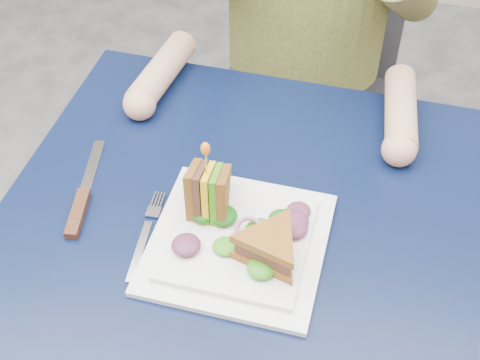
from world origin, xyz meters
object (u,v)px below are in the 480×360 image
(chair, at_px, (308,65))
(knife, at_px, (81,204))
(sandwich_upright, at_px, (208,193))
(sandwich_flat, at_px, (271,247))
(plate, at_px, (238,242))
(table, at_px, (235,252))
(fork, at_px, (145,237))

(chair, height_order, knife, chair)
(sandwich_upright, bearing_deg, knife, -170.63)
(sandwich_flat, relative_size, sandwich_upright, 1.03)
(plate, height_order, sandwich_upright, sandwich_upright)
(chair, distance_m, knife, 0.79)
(knife, bearing_deg, sandwich_flat, -6.56)
(plate, height_order, knife, plate)
(table, height_order, chair, chair)
(plate, bearing_deg, knife, 177.49)
(fork, bearing_deg, sandwich_flat, -0.79)
(table, relative_size, sandwich_flat, 5.22)
(plate, bearing_deg, sandwich_upright, 142.84)
(plate, xyz_separation_m, fork, (-0.14, -0.02, -0.01))
(plate, height_order, sandwich_flat, sandwich_flat)
(fork, bearing_deg, chair, 80.65)
(chair, height_order, fork, chair)
(chair, distance_m, plate, 0.76)
(sandwich_flat, distance_m, knife, 0.32)
(sandwich_flat, height_order, sandwich_upright, sandwich_upright)
(sandwich_flat, bearing_deg, fork, 179.21)
(fork, xyz_separation_m, knife, (-0.12, 0.03, 0.00))
(table, xyz_separation_m, sandwich_flat, (0.07, -0.07, 0.12))
(table, bearing_deg, sandwich_upright, -178.35)
(table, distance_m, plate, 0.10)
(plate, bearing_deg, chair, 91.36)
(table, bearing_deg, chair, 90.00)
(sandwich_upright, relative_size, knife, 0.63)
(sandwich_upright, distance_m, knife, 0.21)
(chair, xyz_separation_m, fork, (-0.12, -0.76, 0.19))
(sandwich_flat, xyz_separation_m, fork, (-0.20, 0.00, -0.04))
(chair, height_order, plate, chair)
(table, distance_m, chair, 0.70)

